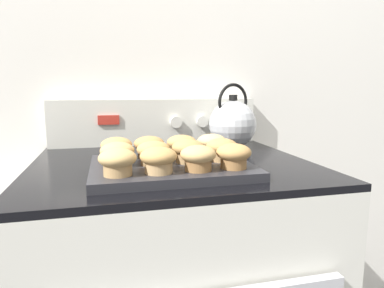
% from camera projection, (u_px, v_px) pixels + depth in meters
% --- Properties ---
extents(wall_back, '(8.00, 0.05, 2.40)m').
position_uv_depth(wall_back, '(153.00, 73.00, 1.31)').
color(wall_back, white).
rests_on(wall_back, ground_plane).
extents(control_panel, '(0.77, 0.07, 0.17)m').
position_uv_depth(control_panel, '(156.00, 122.00, 1.29)').
color(control_panel, silver).
rests_on(control_panel, stove_range).
extents(muffin_pan, '(0.40, 0.31, 0.02)m').
position_uv_depth(muffin_pan, '(171.00, 167.00, 0.87)').
color(muffin_pan, '#28282D').
rests_on(muffin_pan, stove_range).
extents(muffin_r0_c0, '(0.08, 0.08, 0.06)m').
position_uv_depth(muffin_r0_c0, '(118.00, 161.00, 0.75)').
color(muffin_r0_c0, tan).
rests_on(muffin_r0_c0, muffin_pan).
extents(muffin_r0_c1, '(0.08, 0.08, 0.06)m').
position_uv_depth(muffin_r0_c1, '(158.00, 159.00, 0.77)').
color(muffin_r0_c1, tan).
rests_on(muffin_r0_c1, muffin_pan).
extents(muffin_r0_c2, '(0.08, 0.08, 0.06)m').
position_uv_depth(muffin_r0_c2, '(198.00, 157.00, 0.79)').
color(muffin_r0_c2, olive).
rests_on(muffin_r0_c2, muffin_pan).
extents(muffin_r0_c3, '(0.08, 0.08, 0.06)m').
position_uv_depth(muffin_r0_c3, '(234.00, 155.00, 0.81)').
color(muffin_r0_c3, olive).
rests_on(muffin_r0_c3, muffin_pan).
extents(muffin_r1_c0, '(0.08, 0.08, 0.06)m').
position_uv_depth(muffin_r1_c0, '(117.00, 153.00, 0.84)').
color(muffin_r1_c0, olive).
rests_on(muffin_r1_c0, muffin_pan).
extents(muffin_r1_c1, '(0.08, 0.08, 0.06)m').
position_uv_depth(muffin_r1_c1, '(154.00, 152.00, 0.85)').
color(muffin_r1_c1, tan).
rests_on(muffin_r1_c1, muffin_pan).
extents(muffin_r1_c2, '(0.08, 0.08, 0.06)m').
position_uv_depth(muffin_r1_c2, '(188.00, 150.00, 0.88)').
color(muffin_r1_c2, tan).
rests_on(muffin_r1_c2, muffin_pan).
extents(muffin_r1_c3, '(0.08, 0.08, 0.06)m').
position_uv_depth(muffin_r1_c3, '(222.00, 149.00, 0.90)').
color(muffin_r1_c3, tan).
rests_on(muffin_r1_c3, muffin_pan).
extents(muffin_r2_c0, '(0.08, 0.08, 0.06)m').
position_uv_depth(muffin_r2_c0, '(117.00, 147.00, 0.92)').
color(muffin_r2_c0, '#A37A4C').
rests_on(muffin_r2_c0, muffin_pan).
extents(muffin_r2_c1, '(0.08, 0.08, 0.06)m').
position_uv_depth(muffin_r2_c1, '(149.00, 146.00, 0.94)').
color(muffin_r2_c1, '#A37A4C').
rests_on(muffin_r2_c1, muffin_pan).
extents(muffin_r2_c2, '(0.08, 0.08, 0.06)m').
position_uv_depth(muffin_r2_c2, '(182.00, 145.00, 0.96)').
color(muffin_r2_c2, tan).
rests_on(muffin_r2_c2, muffin_pan).
extents(muffin_r2_c3, '(0.08, 0.08, 0.06)m').
position_uv_depth(muffin_r2_c3, '(212.00, 143.00, 0.98)').
color(muffin_r2_c3, tan).
rests_on(muffin_r2_c3, muffin_pan).
extents(tea_kettle, '(0.19, 0.17, 0.23)m').
position_uv_depth(tea_kettle, '(233.00, 123.00, 1.21)').
color(tea_kettle, silver).
rests_on(tea_kettle, stove_range).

